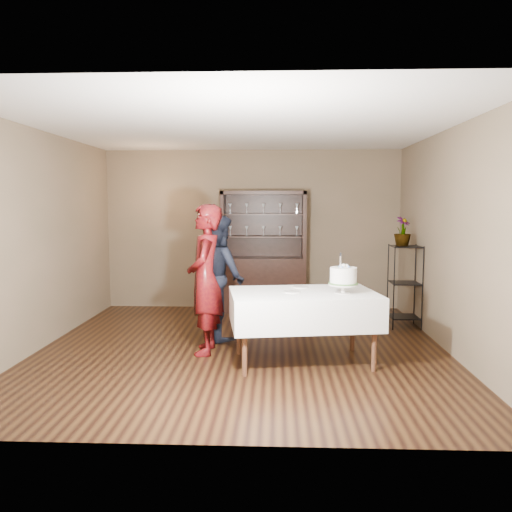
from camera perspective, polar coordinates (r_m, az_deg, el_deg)
The scene contains 14 objects.
floor at distance 6.31m, azimuth -1.55°, elevation -10.53°, with size 5.00×5.00×0.00m, color black.
ceiling at distance 6.11m, azimuth -1.63°, elevation 14.52°, with size 5.00×5.00×0.00m, color silver.
back_wall at distance 8.55m, azimuth -0.43°, elevation 3.03°, with size 5.00×0.02×2.70m, color brown.
wall_left at distance 6.71m, azimuth -23.40°, elevation 1.72°, with size 0.02×5.00×2.70m, color brown.
wall_right at distance 6.40m, azimuth 21.37°, elevation 1.61°, with size 0.02×5.00×2.70m, color brown.
china_hutch at distance 8.36m, azimuth 0.86°, elevation -1.76°, with size 1.40×0.48×2.00m.
plant_etagere at distance 7.55m, azimuth 16.64°, elevation -2.95°, with size 0.42×0.42×1.20m.
cake_table at distance 5.66m, azimuth 5.41°, elevation -6.01°, with size 1.75×1.22×0.81m.
woman at distance 5.99m, azimuth -5.83°, elevation -2.66°, with size 0.65×0.43×1.79m, color black.
man at distance 6.65m, azimuth -4.34°, elevation -2.33°, with size 0.81×0.63×1.66m, color black.
cake at distance 5.57m, azimuth 9.95°, elevation -2.39°, with size 0.38×0.38×0.45m.
plate_near at distance 5.58m, azimuth 4.13°, elevation -4.11°, with size 0.19×0.19×0.01m, color beige.
plate_far at distance 5.91m, azimuth 5.11°, elevation -3.55°, with size 0.19×0.19×0.01m, color beige.
potted_plant at distance 7.51m, azimuth 16.41°, elevation 2.74°, with size 0.24×0.24×0.42m, color #467336.
Camera 1 is at (0.42, -6.03, 1.79)m, focal length 35.00 mm.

